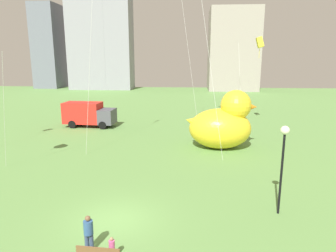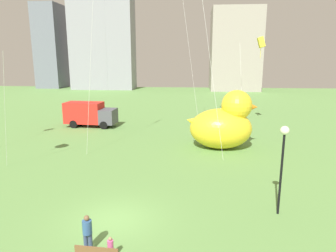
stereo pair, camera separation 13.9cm
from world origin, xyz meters
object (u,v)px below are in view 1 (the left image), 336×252
person_adult (89,232)px  lamppost (283,149)px  person_child (112,247)px  giant_inflatable_duck (223,124)px  kite_yellow (260,43)px  box_truck (88,115)px

person_adult → lamppost: lamppost is taller
person_adult → lamppost: 9.92m
person_child → giant_inflatable_duck: giant_inflatable_duck is taller
kite_yellow → lamppost: bearing=-98.0°
person_adult → giant_inflatable_duck: size_ratio=0.26×
person_child → box_truck: box_truck is taller
giant_inflatable_duck → kite_yellow: 12.32m
person_child → giant_inflatable_duck: 17.18m
person_adult → giant_inflatable_duck: (7.01, 15.54, 1.33)m
lamppost → box_truck: bearing=130.4°
giant_inflatable_duck → lamppost: size_ratio=1.35×
giant_inflatable_duck → person_adult: bearing=-114.3°
person_adult → lamppost: bearing=23.5°
box_truck → kite_yellow: kite_yellow is taller
person_adult → box_truck: 24.38m
box_truck → person_adult: bearing=-71.6°
person_adult → kite_yellow: kite_yellow is taller
person_child → lamppost: 9.29m
person_adult → giant_inflatable_duck: 17.10m
person_adult → person_child: size_ratio=1.62×
person_adult → kite_yellow: size_ratio=0.16×
giant_inflatable_duck → box_truck: giant_inflatable_duck is taller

